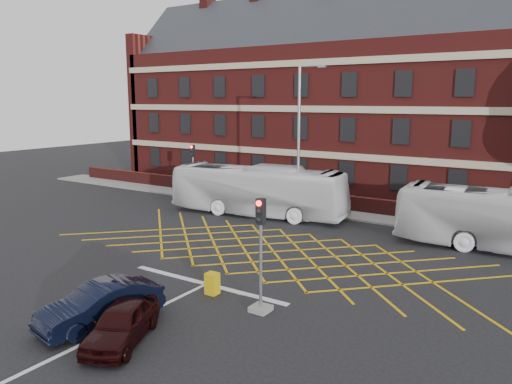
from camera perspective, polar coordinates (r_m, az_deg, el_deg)
The scene contains 15 objects.
ground at distance 24.32m, azimuth -0.45°, elevation -8.01°, with size 120.00×120.00×0.00m, color black.
victorian_building at distance 43.04m, azimuth 16.58°, elevation 10.25°, with size 51.00×12.17×20.40m.
boundary_wall at distance 35.37m, azimuth 11.32°, elevation -1.39°, with size 56.00×0.50×1.10m, color #4E1714.
far_pavement at distance 34.57m, azimuth 10.67°, elevation -2.47°, with size 60.00×3.00×0.12m, color slate.
box_junction_hatching at distance 25.93m, azimuth 2.02°, elevation -6.81°, with size 11.50×0.12×0.02m, color #CC990C.
stop_line at distance 21.67m, azimuth -5.68°, elevation -10.42°, with size 8.00×0.30×0.02m, color silver.
centre_line at distance 17.55m, azimuth -19.68°, elevation -16.26°, with size 0.15×14.00×0.02m, color silver.
bus_left at distance 33.60m, azimuth 0.18°, elevation 0.19°, with size 2.85×12.17×3.39m, color white.
car_navy at distance 18.56m, azimuth -17.34°, elevation -12.19°, with size 1.53×4.38×1.44m, color black.
car_maroon at distance 17.20m, azimuth -15.09°, elevation -14.25°, with size 1.50×3.74×1.27m, color black.
traffic_light_near at distance 18.38m, azimuth 0.54°, elevation -8.44°, with size 0.70×0.70×4.27m.
traffic_light_far at distance 39.32m, azimuth -7.19°, elevation 1.73°, with size 0.70×0.70×4.27m.
street_lamp at distance 32.09m, azimuth 4.95°, elevation 2.82°, with size 2.25×1.00×9.80m.
direction_signs at distance 40.93m, azimuth -7.35°, elevation 1.53°, with size 1.10×0.16×2.20m.
utility_cabinet at distance 20.48m, azimuth -5.03°, elevation -10.38°, with size 0.49×0.44×0.88m, color gold.
Camera 1 is at (12.80, -19.17, 7.75)m, focal length 35.00 mm.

